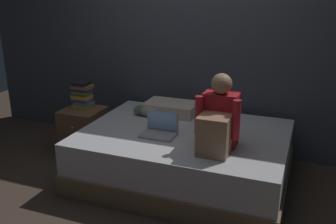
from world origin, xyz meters
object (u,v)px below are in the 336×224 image
pillow (171,108)px  clothes_pile (147,110)px  nightstand (84,131)px  laptop (160,129)px  bed (184,156)px  person_sitting (218,121)px  book_stack (82,95)px

pillow → clothes_pile: bearing=-146.8°
nightstand → laptop: (1.11, -0.37, 0.31)m
bed → pillow: bearing=124.6°
bed → clothes_pile: 0.69m
person_sitting → book_stack: person_sitting is taller
nightstand → person_sitting: size_ratio=0.81×
bed → nightstand: nightstand is taller
nightstand → book_stack: 0.42m
laptop → book_stack: 1.21m
laptop → pillow: (-0.12, 0.62, 0.01)m
person_sitting → clothes_pile: (-0.93, 0.58, -0.19)m
person_sitting → book_stack: bearing=162.9°
pillow → person_sitting: bearing=-45.8°
clothes_pile → bed: bearing=-29.3°
nightstand → laptop: laptop is taller
bed → person_sitting: bearing=-34.9°
bed → nightstand: bearing=171.0°
nightstand → person_sitting: (1.69, -0.48, 0.51)m
nightstand → pillow: size_ratio=0.94×
nightstand → book_stack: bearing=116.4°
nightstand → clothes_pile: clothes_pile is taller
nightstand → person_sitting: bearing=-15.8°
pillow → laptop: bearing=-79.1°
pillow → clothes_pile: pillow is taller
bed → laptop: size_ratio=6.25×
nightstand → laptop: 1.21m
person_sitting → clothes_pile: person_sitting is taller
nightstand → pillow: pillow is taller
clothes_pile → nightstand: bearing=-172.8°
bed → person_sitting: person_sitting is taller
laptop → bed: bearing=41.0°
bed → nightstand: 1.32m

